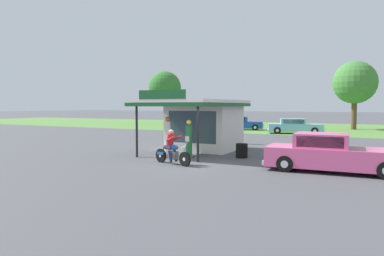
# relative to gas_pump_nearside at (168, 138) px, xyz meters

# --- Properties ---
(ground_plane) EXTENTS (300.00, 300.00, 0.00)m
(ground_plane) POSITION_rel_gas_pump_nearside_xyz_m (1.89, -1.72, -0.95)
(ground_plane) COLOR #4C4C51
(grass_verge_strip) EXTENTS (120.00, 24.00, 0.01)m
(grass_verge_strip) POSITION_rel_gas_pump_nearside_xyz_m (1.89, 28.28, -0.95)
(grass_verge_strip) COLOR #56843D
(grass_verge_strip) RESTS_ON ground
(service_station_kiosk) EXTENTS (4.42, 6.76, 3.41)m
(service_station_kiosk) POSITION_rel_gas_pump_nearside_xyz_m (0.64, 2.87, 0.76)
(service_station_kiosk) COLOR silver
(service_station_kiosk) RESTS_ON ground
(gas_pump_nearside) EXTENTS (0.44, 0.44, 2.07)m
(gas_pump_nearside) POSITION_rel_gas_pump_nearside_xyz_m (0.00, 0.00, 0.00)
(gas_pump_nearside) COLOR slate
(gas_pump_nearside) RESTS_ON ground
(gas_pump_offside) EXTENTS (0.44, 0.44, 1.93)m
(gas_pump_offside) POSITION_rel_gas_pump_nearside_xyz_m (1.28, -0.00, -0.07)
(gas_pump_offside) COLOR slate
(gas_pump_offside) RESTS_ON ground
(motorcycle_with_rider) EXTENTS (2.18, 0.89, 1.58)m
(motorcycle_with_rider) POSITION_rel_gas_pump_nearside_xyz_m (1.63, -2.28, -0.30)
(motorcycle_with_rider) COLOR black
(motorcycle_with_rider) RESTS_ON ground
(featured_classic_sedan) EXTENTS (5.55, 2.21, 1.53)m
(featured_classic_sedan) POSITION_rel_gas_pump_nearside_xyz_m (8.25, -0.86, -0.26)
(featured_classic_sedan) COLOR #E55993
(featured_classic_sedan) RESTS_ON ground
(parked_car_back_row_centre_left) EXTENTS (5.05, 2.71, 1.54)m
(parked_car_back_row_centre_left) POSITION_rel_gas_pump_nearside_xyz_m (-9.93, 22.37, -0.24)
(parked_car_back_row_centre_left) COLOR #7AC6D1
(parked_car_back_row_centre_left) RESTS_ON ground
(parked_car_back_row_far_left) EXTENTS (5.40, 3.18, 1.43)m
(parked_car_back_row_far_left) POSITION_rel_gas_pump_nearside_xyz_m (2.82, 18.51, -0.28)
(parked_car_back_row_far_left) COLOR #7AC6D1
(parked_car_back_row_far_left) RESTS_ON ground
(parked_car_back_row_centre) EXTENTS (5.35, 2.98, 1.45)m
(parked_car_back_row_centre) POSITION_rel_gas_pump_nearside_xyz_m (-3.70, 21.22, -0.28)
(parked_car_back_row_centre) COLOR #19479E
(parked_car_back_row_centre) RESTS_ON ground
(bystander_admiring_sedan) EXTENTS (0.34, 0.34, 1.62)m
(bystander_admiring_sedan) POSITION_rel_gas_pump_nearside_xyz_m (-9.08, 16.49, -0.10)
(bystander_admiring_sedan) COLOR black
(bystander_admiring_sedan) RESTS_ON ground
(bystander_standing_back_lot) EXTENTS (0.34, 0.34, 1.50)m
(bystander_standing_back_lot) POSITION_rel_gas_pump_nearside_xyz_m (1.42, 7.36, -0.17)
(bystander_standing_back_lot) COLOR #2D3351
(bystander_standing_back_lot) RESTS_ON ground
(tree_oak_right) EXTENTS (4.74, 4.74, 7.62)m
(tree_oak_right) POSITION_rel_gas_pump_nearside_xyz_m (7.46, 27.60, 4.26)
(tree_oak_right) COLOR brown
(tree_oak_right) RESTS_ON ground
(tree_oak_centre) EXTENTS (4.91, 4.91, 7.89)m
(tree_oak_centre) POSITION_rel_gas_pump_nearside_xyz_m (-18.97, 30.06, 4.46)
(tree_oak_centre) COLOR brown
(tree_oak_centre) RESTS_ON ground
(spare_tire_stack) EXTENTS (0.60, 0.60, 0.72)m
(spare_tire_stack) POSITION_rel_gas_pump_nearside_xyz_m (3.74, 1.11, -0.59)
(spare_tire_stack) COLOR black
(spare_tire_stack) RESTS_ON ground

